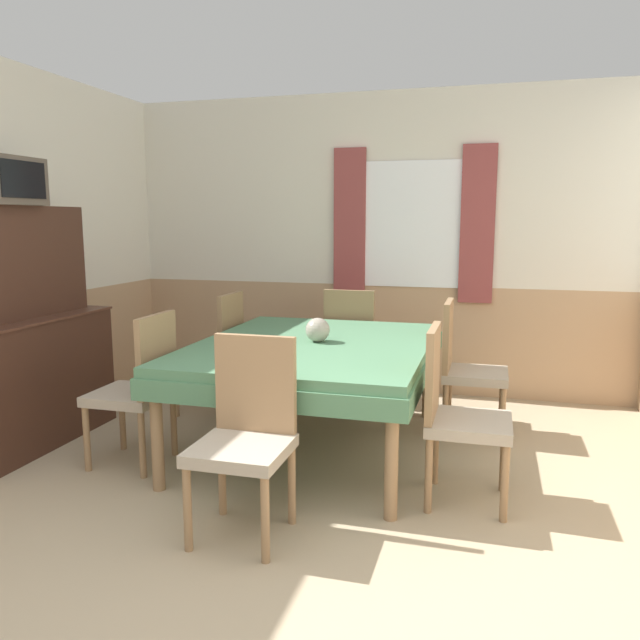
% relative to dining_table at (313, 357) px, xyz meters
% --- Properties ---
extents(wall_back, '(4.81, 0.09, 2.60)m').
position_rel_dining_table_xyz_m(wall_back, '(0.11, 1.59, 0.68)').
color(wall_back, silver).
rests_on(wall_back, ground_plane).
extents(wall_left, '(0.05, 4.11, 2.60)m').
position_rel_dining_table_xyz_m(wall_left, '(-2.14, -0.29, 0.67)').
color(wall_left, silver).
rests_on(wall_left, ground_plane).
extents(dining_table, '(1.52, 1.94, 0.72)m').
position_rel_dining_table_xyz_m(dining_table, '(0.00, 0.00, 0.00)').
color(dining_table, '#4C7A56').
rests_on(dining_table, ground_plane).
extents(chair_left_far, '(0.44, 0.44, 0.96)m').
position_rel_dining_table_xyz_m(chair_left_far, '(-0.96, 0.56, -0.12)').
color(chair_left_far, '#93704C').
rests_on(chair_left_far, ground_plane).
extents(chair_right_far, '(0.44, 0.44, 0.96)m').
position_rel_dining_table_xyz_m(chair_right_far, '(0.96, 0.56, -0.12)').
color(chair_right_far, '#93704C').
rests_on(chair_right_far, ground_plane).
extents(chair_right_near, '(0.44, 0.44, 0.96)m').
position_rel_dining_table_xyz_m(chair_right_near, '(0.96, -0.56, -0.12)').
color(chair_right_near, '#93704C').
rests_on(chair_right_near, ground_plane).
extents(chair_head_near, '(0.44, 0.44, 0.96)m').
position_rel_dining_table_xyz_m(chair_head_near, '(0.00, -1.17, -0.12)').
color(chair_head_near, '#93704C').
rests_on(chair_head_near, ground_plane).
extents(chair_left_near, '(0.44, 0.44, 0.96)m').
position_rel_dining_table_xyz_m(chair_left_near, '(-0.96, -0.56, -0.12)').
color(chair_left_near, '#93704C').
rests_on(chair_left_near, ground_plane).
extents(chair_head_window, '(0.44, 0.44, 0.96)m').
position_rel_dining_table_xyz_m(chair_head_window, '(-0.00, 1.17, -0.12)').
color(chair_head_window, '#93704C').
rests_on(chair_head_window, ground_plane).
extents(sideboard, '(0.46, 1.31, 1.61)m').
position_rel_dining_table_xyz_m(sideboard, '(-1.89, -0.44, 0.05)').
color(sideboard, '#3D2319').
rests_on(sideboard, ground_plane).
extents(tv, '(0.29, 0.47, 0.30)m').
position_rel_dining_table_xyz_m(tv, '(-1.88, -0.51, 1.14)').
color(tv, '#51473D').
rests_on(tv, sideboard).
extents(vase, '(0.16, 0.16, 0.16)m').
position_rel_dining_table_xyz_m(vase, '(0.02, 0.02, 0.18)').
color(vase, '#A39989').
rests_on(vase, dining_table).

